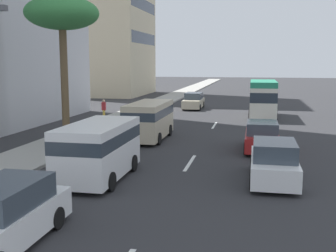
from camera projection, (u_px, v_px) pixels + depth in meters
The scene contains 13 objects.
ground_plane at pixel (219, 118), 35.75m from camera, with size 198.00×198.00×0.00m, color #2D2D30.
sidewalk_right at pixel (129, 115), 37.34m from camera, with size 162.00×3.31×0.15m, color #9E9B93.
lane_stripe_mid at pixel (190, 163), 19.81m from camera, with size 3.20×0.16×0.01m, color silver.
lane_stripe_far at pixel (214, 125), 31.54m from camera, with size 3.20×0.16×0.01m, color silver.
minibus_lead at pixel (263, 97), 35.99m from camera, with size 6.44×2.29×3.14m.
car_second at pixel (262, 137), 22.50m from camera, with size 4.16×1.81×1.59m.
car_third at pixel (194, 101), 42.77m from camera, with size 4.59×1.82×1.64m.
van_fourth at pixel (99, 147), 16.92m from camera, with size 4.90×2.23×2.30m.
van_fifth at pixel (149, 118), 25.68m from camera, with size 5.32×2.12×2.29m.
car_sixth at pixel (2, 218), 10.68m from camera, with size 4.70×1.82×1.67m.
car_seventh at pixel (274, 162), 16.63m from camera, with size 4.32×1.85×1.66m.
pedestrian_near_lamp at pixel (104, 109), 33.22m from camera, with size 0.30×0.35×1.66m.
palm_tree at pixel (62, 16), 23.27m from camera, with size 4.11×4.11×8.20m.
Camera 1 is at (-4.09, -2.90, 4.72)m, focal length 44.80 mm.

